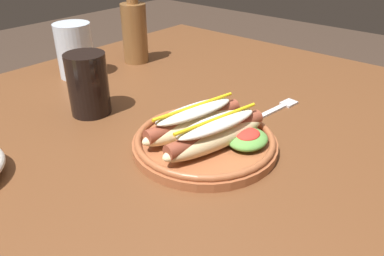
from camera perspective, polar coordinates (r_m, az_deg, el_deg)
name	(u,v)px	position (r m, az deg, el deg)	size (l,w,h in m)	color
dining_table	(173,158)	(0.81, -2.88, -4.61)	(1.25, 1.08, 0.74)	brown
hot_dog_plate	(207,135)	(0.66, 2.25, -1.12)	(0.26, 0.26, 0.08)	#9E5633
fork	(280,107)	(0.84, 13.30, 3.11)	(0.12, 0.03, 0.00)	silver
soda_cup	(88,84)	(0.81, -15.53, 6.44)	(0.08, 0.08, 0.13)	black
water_cup	(75,50)	(1.02, -17.38, 11.20)	(0.09, 0.09, 0.14)	silver
glass_bottle	(134,30)	(1.10, -8.74, 14.48)	(0.07, 0.07, 0.23)	brown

